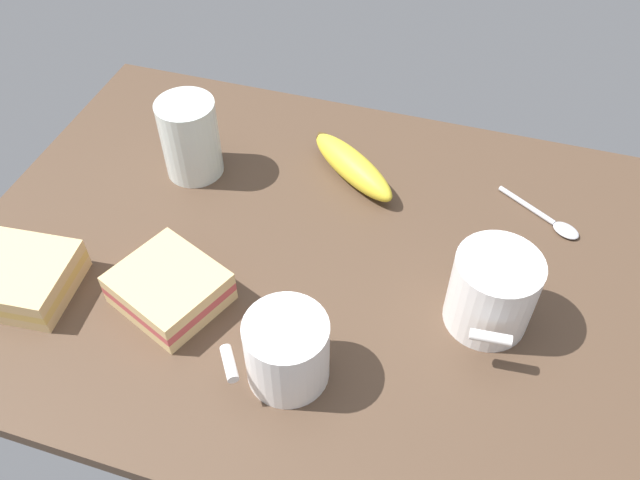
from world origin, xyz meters
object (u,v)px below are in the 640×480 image
coffee_mug_black (492,291)px  coffee_mug_milky (286,350)px  spoon (550,220)px  banana (354,167)px  sandwich_side (169,288)px  glass_of_milk (191,142)px  sandwich_main (21,277)px

coffee_mug_black → coffee_mug_milky: size_ratio=1.09×
coffee_mug_black → spoon: (-6.27, -18.07, -4.65)cm
coffee_mug_black → spoon: size_ratio=1.05×
banana → spoon: banana is taller
sandwich_side → banana: size_ratio=0.94×
glass_of_milk → banana: 22.75cm
coffee_mug_milky → sandwich_main: bearing=-2.6°
coffee_mug_black → glass_of_milk: glass_of_milk is taller
coffee_mug_milky → sandwich_side: size_ratio=0.75×
glass_of_milk → spoon: 49.46cm
sandwich_side → glass_of_milk: bearing=-72.3°
coffee_mug_milky → banana: (1.42, -32.40, -2.32)cm
coffee_mug_black → sandwich_side: 36.75cm
sandwich_main → banana: sandwich_main is taller
coffee_mug_milky → glass_of_milk: glass_of_milk is taller
glass_of_milk → banana: glass_of_milk is taller
spoon → glass_of_milk: bearing=4.8°
coffee_mug_milky → sandwich_main: coffee_mug_milky is taller
spoon → banana: bearing=-1.7°
glass_of_milk → sandwich_main: bearing=68.2°
glass_of_milk → coffee_mug_milky: bearing=130.5°
sandwich_side → banana: (-14.93, -27.13, -0.11)cm
sandwich_side → spoon: bearing=-147.9°
coffee_mug_milky → glass_of_milk: size_ratio=0.97×
glass_of_milk → spoon: (-49.07, -4.14, -4.54)cm
coffee_mug_black → spoon: coffee_mug_black is taller
coffee_mug_milky → banana: 32.52cm
coffee_mug_black → sandwich_main: size_ratio=0.94×
sandwich_main → spoon: 66.62cm
coffee_mug_milky → sandwich_main: 33.91cm
spoon → coffee_mug_milky: bearing=51.0°
banana → glass_of_milk: bearing=12.7°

